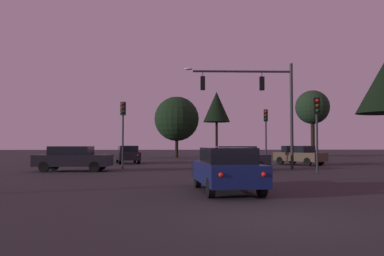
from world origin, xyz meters
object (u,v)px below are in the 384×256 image
tree_center_horizon (312,108)px  traffic_light_corner_left (266,126)px  traffic_signal_mast_arm (260,95)px  car_crossing_right (73,158)px  traffic_light_median (123,121)px  car_far_lane (128,154)px  car_parked_lot (299,155)px  car_nearside_lane (227,169)px  tree_right_cluster (177,119)px  car_crossing_left (234,158)px  traffic_light_corner_right (317,120)px  tree_behind_sign (217,107)px

tree_center_horizon → traffic_light_corner_left: bearing=-123.2°
traffic_signal_mast_arm → car_crossing_right: traffic_signal_mast_arm is taller
traffic_light_median → car_far_lane: traffic_light_median is taller
traffic_signal_mast_arm → car_parked_lot: bearing=49.8°
tree_center_horizon → car_nearside_lane: bearing=-115.8°
car_far_lane → tree_right_cluster: size_ratio=0.57×
car_nearside_lane → car_crossing_right: (-7.87, 10.58, 0.00)m
car_nearside_lane → traffic_light_corner_left: bearing=71.2°
car_far_lane → tree_right_cluster: bearing=73.1°
traffic_light_median → car_crossing_left: bearing=-16.0°
traffic_light_corner_right → car_far_lane: (-11.86, 12.24, -2.22)m
car_nearside_lane → tree_right_cluster: tree_right_cluster is taller
tree_behind_sign → tree_right_cluster: bearing=149.4°
car_parked_lot → tree_behind_sign: (-4.77, 15.08, 5.24)m
traffic_signal_mast_arm → car_crossing_left: size_ratio=1.61×
tree_behind_sign → tree_center_horizon: tree_behind_sign is taller
car_crossing_left → car_parked_lot: 8.67m
car_parked_lot → tree_behind_sign: tree_behind_sign is taller
car_crossing_right → traffic_light_median: bearing=38.7°
car_far_lane → tree_center_horizon: bearing=23.7°
traffic_signal_mast_arm → tree_right_cluster: 23.50m
car_far_lane → tree_behind_sign: (9.09, 11.74, 5.24)m
traffic_light_corner_left → traffic_light_median: 10.79m
car_nearside_lane → car_crossing_right: same height
car_nearside_lane → tree_behind_sign: tree_behind_sign is taller
car_crossing_left → car_far_lane: 12.09m
car_crossing_right → car_parked_lot: (16.11, 6.17, -0.00)m
car_far_lane → car_crossing_left: bearing=-50.8°
traffic_light_median → car_nearside_lane: size_ratio=1.01×
car_nearside_lane → tree_behind_sign: size_ratio=0.57×
traffic_light_corner_left → tree_right_cluster: 20.20m
traffic_light_corner_left → car_crossing_right: 14.23m
car_far_lane → traffic_light_median: bearing=-86.3°
traffic_signal_mast_arm → car_crossing_left: 4.59m
tree_right_cluster → car_parked_lot: bearing=-62.1°
tree_center_horizon → tree_right_cluster: (-15.04, 5.97, -0.91)m
tree_center_horizon → car_crossing_right: bearing=-140.3°
traffic_light_corner_left → tree_center_horizon: bearing=56.8°
car_parked_lot → car_far_lane: bearing=166.5°
tree_right_cluster → traffic_light_median: bearing=-100.2°
tree_behind_sign → traffic_signal_mast_arm: bearing=-88.6°
car_nearside_lane → tree_right_cluster: (-1.20, 34.59, 4.02)m
traffic_light_corner_left → traffic_light_corner_right: size_ratio=1.01×
traffic_signal_mast_arm → tree_center_horizon: (9.89, 16.96, 0.88)m
car_parked_lot → tree_center_horizon: tree_center_horizon is taller
traffic_signal_mast_arm → tree_right_cluster: (-5.15, 22.93, -0.03)m
car_crossing_left → tree_right_cluster: 24.44m
traffic_signal_mast_arm → tree_behind_sign: (-0.48, 20.16, 1.19)m
traffic_light_median → tree_behind_sign: bearing=65.7°
traffic_light_median → car_parked_lot: bearing=16.6°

